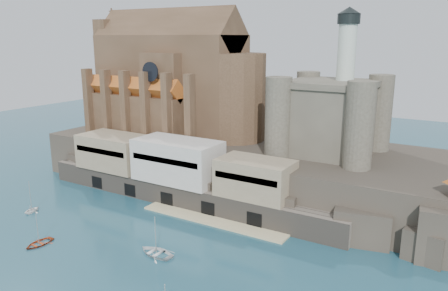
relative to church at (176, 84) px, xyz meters
name	(u,v)px	position (x,y,z in m)	size (l,w,h in m)	color
ground	(139,259)	(24.13, -41.85, -22.13)	(300.00, 300.00, 0.00)	#1A4455
promontory	(255,166)	(23.94, -2.48, -17.20)	(100.00, 36.00, 10.00)	#2B2620
quay	(176,173)	(13.94, -18.78, -16.06)	(70.00, 12.00, 13.05)	#675E53
church	(176,84)	(0.00, 0.00, 0.00)	(47.00, 25.93, 30.51)	#483221
castle_keep	(331,113)	(40.21, -0.78, -3.81)	(21.20, 21.20, 29.30)	#4D493D
boat_0	(39,244)	(6.55, -46.73, -22.13)	(3.53, 1.02, 4.95)	#B7441C
boat_4	(32,212)	(-6.52, -38.71, -22.13)	(3.01, 1.84, 3.49)	white
boat_6	(156,254)	(25.42, -39.26, -22.13)	(4.40, 1.28, 6.17)	white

